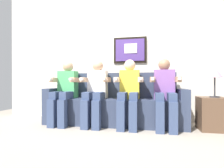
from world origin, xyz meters
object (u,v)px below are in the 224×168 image
(person_rightmost, at_px, (165,90))
(table_lamp, at_px, (215,74))
(person_leftmost, at_px, (65,89))
(couch, at_px, (114,106))
(person_left_center, at_px, (96,90))
(person_right_center, at_px, (129,90))
(side_table_right, at_px, (212,114))
(spare_remote_on_table, at_px, (216,97))

(person_rightmost, relative_size, table_lamp, 2.41)
(table_lamp, bearing_deg, person_leftmost, -179.24)
(couch, distance_m, table_lamp, 1.67)
(person_left_center, xyz_separation_m, table_lamp, (1.85, 0.03, 0.25))
(person_right_center, height_order, side_table_right, person_right_center)
(side_table_right, height_order, table_lamp, table_lamp)
(couch, distance_m, side_table_right, 1.55)
(couch, relative_size, person_right_center, 2.15)
(person_rightmost, distance_m, table_lamp, 0.77)
(couch, height_order, table_lamp, table_lamp)
(person_leftmost, distance_m, person_right_center, 1.12)
(person_rightmost, xyz_separation_m, side_table_right, (0.70, 0.06, -0.36))
(person_leftmost, relative_size, spare_remote_on_table, 8.54)
(person_left_center, xyz_separation_m, person_right_center, (0.56, 0.00, 0.00))
(person_right_center, distance_m, person_rightmost, 0.56)
(couch, distance_m, person_left_center, 0.44)
(couch, bearing_deg, person_leftmost, -168.67)
(person_left_center, height_order, spare_remote_on_table, person_left_center)
(person_rightmost, bearing_deg, spare_remote_on_table, 2.98)
(person_leftmost, height_order, person_left_center, same)
(person_left_center, height_order, person_right_center, same)
(spare_remote_on_table, bearing_deg, person_right_center, -178.31)
(person_rightmost, xyz_separation_m, table_lamp, (0.73, 0.03, 0.25))
(side_table_right, height_order, spare_remote_on_table, spare_remote_on_table)
(couch, distance_m, person_leftmost, 0.91)
(side_table_right, xyz_separation_m, table_lamp, (0.02, -0.03, 0.61))
(couch, bearing_deg, table_lamp, -4.98)
(person_left_center, bearing_deg, person_rightmost, 0.00)
(couch, xyz_separation_m, person_left_center, (-0.28, -0.17, 0.29))
(person_right_center, bearing_deg, table_lamp, 1.43)
(table_lamp, bearing_deg, side_table_right, 126.31)
(person_left_center, distance_m, side_table_right, 1.86)
(person_rightmost, bearing_deg, person_leftmost, 180.00)
(side_table_right, relative_size, table_lamp, 1.09)
(person_leftmost, relative_size, person_right_center, 1.00)
(couch, height_order, person_left_center, person_left_center)
(person_left_center, distance_m, spare_remote_on_table, 1.87)
(person_right_center, relative_size, spare_remote_on_table, 8.54)
(person_rightmost, bearing_deg, person_right_center, 180.00)
(person_leftmost, distance_m, table_lamp, 2.42)
(person_leftmost, xyz_separation_m, table_lamp, (2.41, 0.03, 0.25))
(couch, relative_size, person_left_center, 2.15)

